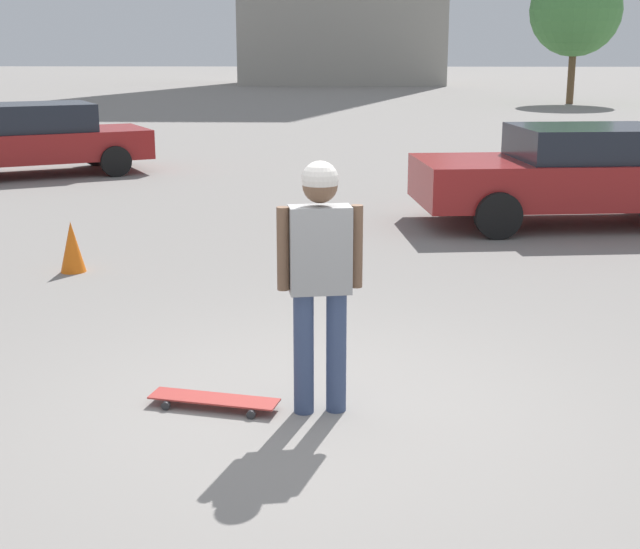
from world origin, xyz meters
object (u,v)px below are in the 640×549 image
traffic_cone (72,247)px  car_parked_near (582,173)px  person (320,264)px  car_parked_far (39,139)px  skateboard (214,399)px

traffic_cone → car_parked_near: bearing=115.4°
car_parked_near → traffic_cone: bearing=18.8°
person → car_parked_near: person is taller
person → car_parked_near: (-7.00, 3.55, -0.33)m
car_parked_near → person: bearing=56.6°
car_parked_far → traffic_cone: (7.87, 3.04, -0.43)m
car_parked_far → traffic_cone: 8.44m
skateboard → person: bearing=-170.5°
skateboard → traffic_cone: (-3.89, -2.19, 0.23)m
person → traffic_cone: 4.97m
car_parked_far → traffic_cone: bearing=83.2°
car_parked_near → car_parked_far: bearing=-33.2°
person → traffic_cone: bearing=117.0°
car_parked_near → traffic_cone: (3.08, -6.50, -0.44)m
car_parked_near → car_parked_far: car_parked_far is taller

